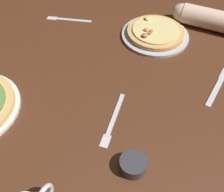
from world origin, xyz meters
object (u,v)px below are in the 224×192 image
ramekin_sauce (133,165)px  diner_arm (208,19)px  pizza_plate_far (155,33)px  fork_spare (68,19)px  fork_left (113,120)px  knife_right (218,86)px

ramekin_sauce → diner_arm: bearing=91.9°
pizza_plate_far → ramekin_sauce: (0.19, -0.57, 0.00)m
ramekin_sauce → fork_spare: 0.76m
fork_spare → diner_arm: diner_arm is taller
fork_spare → diner_arm: size_ratio=0.59×
pizza_plate_far → fork_left: size_ratio=1.33×
ramekin_sauce → fork_left: ramekin_sauce is taller
pizza_plate_far → fork_spare: pizza_plate_far is taller
pizza_plate_far → knife_right: (0.31, -0.15, -0.01)m
pizza_plate_far → diner_arm: bearing=46.3°
fork_spare → fork_left: bearing=-39.6°
fork_spare → ramekin_sauce: bearing=-39.9°
fork_left → diner_arm: bearing=81.1°
fork_spare → diner_arm: 0.62m
fork_spare → diner_arm: bearing=25.0°
pizza_plate_far → diner_arm: size_ratio=0.83×
pizza_plate_far → ramekin_sauce: size_ratio=3.76×
ramekin_sauce → fork_spare: bearing=140.1°
knife_right → fork_spare: size_ratio=1.06×
diner_arm → fork_spare: bearing=-155.0°
fork_spare → diner_arm: (0.56, 0.26, 0.04)m
pizza_plate_far → diner_arm: 0.24m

